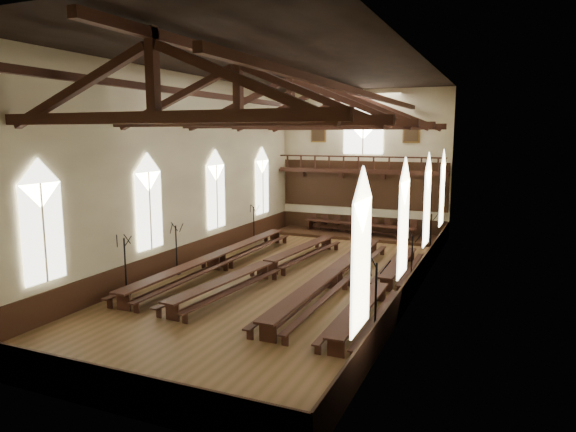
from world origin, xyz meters
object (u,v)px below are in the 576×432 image
at_px(refectory_row_a, 217,257).
at_px(candelabrum_left_near, 126,277).
at_px(refectory_row_b, 268,265).
at_px(refectory_row_d, 383,285).
at_px(high_table, 358,225).
at_px(dais, 358,235).
at_px(candelabrum_left_far, 254,231).
at_px(candelabrum_right_near, 375,315).
at_px(candelabrum_right_mid, 411,269).
at_px(candelabrum_left_mid, 177,259).
at_px(candelabrum_right_far, 430,243).
at_px(refectory_row_c, 334,274).

bearing_deg(refectory_row_a, candelabrum_left_near, -103.19).
xyz_separation_m(refectory_row_a, refectory_row_b, (3.09, -0.32, -0.03)).
distance_m(refectory_row_d, candelabrum_left_near, 11.13).
bearing_deg(candelabrum_left_near, high_table, 70.96).
height_order(refectory_row_b, dais, refectory_row_b).
height_order(refectory_row_b, candelabrum_left_far, candelabrum_left_far).
relative_size(refectory_row_a, candelabrum_right_near, 5.30).
bearing_deg(candelabrum_right_mid, candelabrum_left_mid, -165.69).
xyz_separation_m(dais, candelabrum_right_far, (5.37, -3.90, 0.69)).
xyz_separation_m(refectory_row_b, dais, (1.36, 11.45, -0.46)).
relative_size(high_table, candelabrum_right_far, 3.05).
bearing_deg(high_table, refectory_row_b, -96.76).
height_order(candelabrum_left_near, candelabrum_left_far, candelabrum_left_near).
distance_m(dais, candelabrum_right_mid, 11.41).
bearing_deg(refectory_row_c, dais, 100.26).
distance_m(dais, candelabrum_left_far, 7.26).
distance_m(refectory_row_a, refectory_row_c, 6.62).
relative_size(dais, candelabrum_right_far, 4.39).
height_order(candelabrum_left_near, candelabrum_left_mid, candelabrum_left_near).
bearing_deg(candelabrum_right_mid, high_table, 118.10).
xyz_separation_m(refectory_row_d, candelabrum_right_far, (0.82, 8.44, 0.27)).
bearing_deg(candelabrum_left_far, candelabrum_right_mid, -26.94).
distance_m(high_table, candelabrum_right_near, 17.90).
height_order(refectory_row_d, candelabrum_right_mid, candelabrum_right_mid).
bearing_deg(candelabrum_left_near, candelabrum_right_near, -2.43).
xyz_separation_m(dais, candelabrum_right_mid, (5.37, -10.05, 0.65)).
distance_m(refectory_row_c, refectory_row_d, 2.47).
bearing_deg(high_table, refectory_row_c, -79.74).
bearing_deg(refectory_row_c, refectory_row_b, 174.32).
height_order(refectory_row_b, candelabrum_right_near, candelabrum_right_near).
xyz_separation_m(refectory_row_b, candelabrum_right_mid, (6.72, 1.40, 0.19)).
height_order(dais, high_table, high_table).
relative_size(refectory_row_a, candelabrum_right_mid, 6.06).
distance_m(high_table, candelabrum_left_mid, 14.10).
bearing_deg(high_table, candelabrum_right_mid, -61.90).
height_order(refectory_row_b, candelabrum_right_far, candelabrum_right_far).
xyz_separation_m(dais, candelabrum_right_near, (5.37, -17.08, 0.76)).
xyz_separation_m(refectory_row_d, candelabrum_right_mid, (0.82, 2.29, 0.23)).
bearing_deg(candelabrum_left_far, refectory_row_d, -37.65).
xyz_separation_m(refectory_row_c, candelabrum_right_mid, (3.23, 1.74, 0.17)).
relative_size(dais, candelabrum_right_mid, 4.63).
xyz_separation_m(high_table, candelabrum_right_far, (5.37, -3.90, -0.03)).
bearing_deg(candelabrum_right_near, candelabrum_right_far, 90.00).
bearing_deg(candelabrum_right_far, candelabrum_left_far, -177.34).
bearing_deg(candelabrum_left_mid, refectory_row_a, 53.79).
bearing_deg(refectory_row_b, candelabrum_left_near, -130.30).
bearing_deg(candelabrum_left_far, refectory_row_c, -43.18).
height_order(refectory_row_c, refectory_row_d, refectory_row_c).
bearing_deg(candelabrum_left_far, refectory_row_a, -79.19).
height_order(high_table, candelabrum_left_far, candelabrum_left_far).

